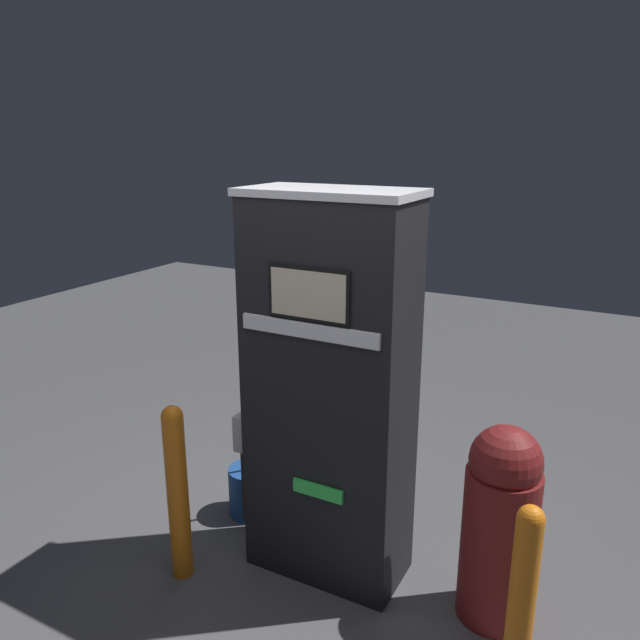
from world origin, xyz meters
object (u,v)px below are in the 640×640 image
(safety_bollard_far, at_px, (520,615))
(squeegee_bucket, at_px, (251,490))
(safety_bollard, at_px, (177,489))
(gas_pump, at_px, (329,392))
(trash_bin, at_px, (500,522))

(safety_bollard_far, relative_size, squeegee_bucket, 1.46)
(safety_bollard, bearing_deg, gas_pump, 33.83)
(safety_bollard, bearing_deg, squeegee_bucket, 89.58)
(safety_bollard_far, bearing_deg, gas_pump, 155.07)
(safety_bollard, distance_m, squeegee_bucket, 0.81)
(safety_bollard_far, height_order, squeegee_bucket, safety_bollard_far)
(squeegee_bucket, bearing_deg, trash_bin, -5.90)
(trash_bin, bearing_deg, squeegee_bucket, 174.10)
(squeegee_bucket, bearing_deg, gas_pump, -17.92)
(safety_bollard, distance_m, trash_bin, 1.76)
(safety_bollard, height_order, squeegee_bucket, safety_bollard)
(trash_bin, distance_m, safety_bollard_far, 0.65)
(gas_pump, distance_m, squeegee_bucket, 1.20)
(safety_bollard, xyz_separation_m, trash_bin, (1.68, 0.54, 0.00))
(safety_bollard_far, bearing_deg, trash_bin, 109.97)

